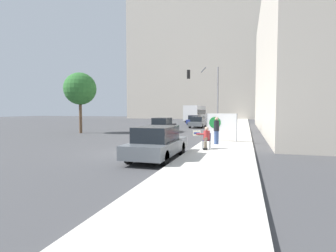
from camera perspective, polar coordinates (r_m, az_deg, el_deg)
ground_plane at (r=13.56m, az=-5.40°, el=-6.00°), size 160.00×160.00×0.00m
sidewalk_curb at (r=27.51m, az=14.05°, el=-1.20°), size 3.29×90.00×0.14m
building_backdrop_far at (r=77.34m, az=11.45°, el=16.11°), size 52.00×12.00×38.77m
building_backdrop_right at (r=31.39m, az=28.94°, el=12.33°), size 10.00×32.00×14.65m
seated_protester at (r=14.31m, az=8.27°, el=-2.40°), size 0.94×0.77×1.20m
jogger_on_sidewalk at (r=16.44m, az=10.51°, el=-0.94°), size 0.34×0.34×1.67m
pedestrian_behind at (r=19.32m, az=12.38°, el=-0.30°), size 0.34×0.34×1.69m
protest_banner at (r=18.00m, az=11.51°, el=-0.13°), size 2.06×0.06×1.88m
traffic_light_pole at (r=26.17m, az=8.58°, el=8.09°), size 3.03×2.80×6.33m
parked_car_curbside at (r=11.93m, az=-2.35°, el=-3.67°), size 1.77×4.56×1.50m
car_on_road_nearest at (r=26.80m, az=-1.21°, el=0.21°), size 1.76×4.34×1.48m
car_on_road_midblock at (r=34.44m, az=6.52°, el=0.85°), size 1.74×4.77×1.43m
car_on_road_distant at (r=41.35m, az=5.85°, el=1.30°), size 1.86×4.63×1.49m
city_bus_on_road at (r=51.20m, az=5.98°, el=2.89°), size 2.56×10.12×3.15m
street_tree_near_curb at (r=27.18m, az=-18.60°, el=7.66°), size 3.13×3.13×5.92m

